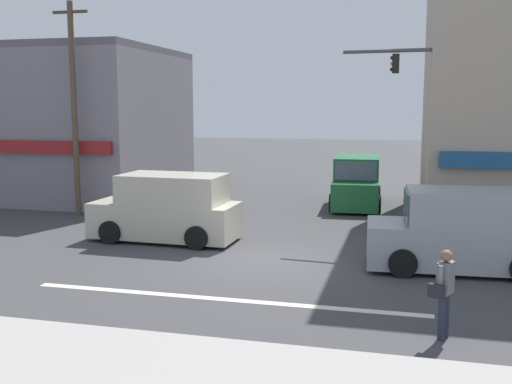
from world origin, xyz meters
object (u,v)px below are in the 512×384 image
(van_approaching_near, at_px, (462,232))
(pedestrian_foreground_with_bag, at_px, (444,289))
(utility_pole_near_left, at_px, (74,106))
(van_parked_curbside, at_px, (168,209))
(traffic_light_mast, at_px, (465,107))
(van_crossing_center, at_px, (356,183))

(van_approaching_near, xyz_separation_m, pedestrian_foreground_with_bag, (-0.72, -4.92, -0.05))
(utility_pole_near_left, height_order, pedestrian_foreground_with_bag, utility_pole_near_left)
(van_parked_curbside, height_order, pedestrian_foreground_with_bag, van_parked_curbside)
(traffic_light_mast, height_order, van_crossing_center, traffic_light_mast)
(van_approaching_near, distance_m, pedestrian_foreground_with_bag, 4.97)
(van_crossing_center, bearing_deg, utility_pole_near_left, -155.68)
(van_crossing_center, xyz_separation_m, pedestrian_foreground_with_bag, (2.75, -14.37, -0.05))
(traffic_light_mast, bearing_deg, utility_pole_near_left, 175.81)
(traffic_light_mast, xyz_separation_m, van_crossing_center, (-3.71, 5.72, -3.17))
(utility_pole_near_left, xyz_separation_m, van_crossing_center, (10.37, 4.69, -3.19))
(utility_pole_near_left, xyz_separation_m, van_approaching_near, (13.83, -4.76, -3.19))
(van_parked_curbside, bearing_deg, utility_pole_near_left, 146.91)
(van_parked_curbside, xyz_separation_m, van_crossing_center, (5.23, 8.03, 0.00))
(traffic_light_mast, bearing_deg, pedestrian_foreground_with_bag, -96.35)
(traffic_light_mast, height_order, van_parked_curbside, traffic_light_mast)
(utility_pole_near_left, bearing_deg, traffic_light_mast, -4.19)
(van_approaching_near, bearing_deg, traffic_light_mast, 86.25)
(van_parked_curbside, relative_size, van_crossing_center, 0.99)
(utility_pole_near_left, xyz_separation_m, pedestrian_foreground_with_bag, (13.12, -9.68, -3.25))
(traffic_light_mast, relative_size, pedestrian_foreground_with_bag, 3.71)
(van_parked_curbside, bearing_deg, van_approaching_near, -9.26)
(van_approaching_near, height_order, van_parked_curbside, same)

